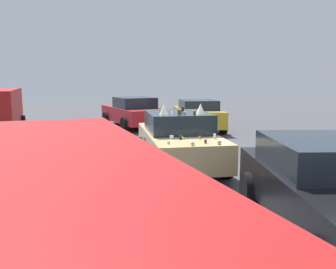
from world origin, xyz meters
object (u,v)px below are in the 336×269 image
Objects in this scene: parked_sedan_row_back_center at (133,112)px; parked_sedan_near_left at (331,189)px; art_car_decorated at (178,140)px; parked_sedan_far_right at (198,115)px.

parked_sedan_row_back_center is 0.97× the size of parked_sedan_near_left.
art_car_decorated is 6.98m from parked_sedan_far_right.
parked_sedan_near_left is 11.36m from parked_sedan_far_right.
art_car_decorated reaches higher than parked_sedan_near_left.
parked_sedan_far_right is (11.18, -2.02, -0.02)m from parked_sedan_near_left.
art_car_decorated is 0.96× the size of parked_sedan_row_back_center.
art_car_decorated is at bearing 167.13° from parked_sedan_row_back_center.
art_car_decorated is 4.93m from parked_sedan_near_left.
parked_sedan_row_back_center is 3.31m from parked_sedan_far_right.
parked_sedan_near_left is at bearing 16.45° from art_car_decorated.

